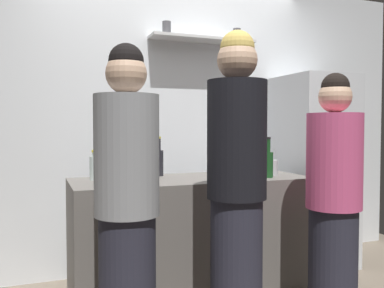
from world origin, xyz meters
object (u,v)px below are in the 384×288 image
refrigerator (313,170)px  wine_bottle_dark_glass (159,161)px  water_bottle_plastic (95,167)px  person_grey_hoodie (127,207)px  person_pink_top (334,203)px  wine_bottle_green_glass (268,163)px  baking_pan (127,180)px  utensil_holder (271,167)px  person_blonde (237,189)px

refrigerator → wine_bottle_dark_glass: 1.52m
refrigerator → water_bottle_plastic: bearing=-174.4°
person_grey_hoodie → wine_bottle_dark_glass: bearing=140.6°
wine_bottle_dark_glass → person_pink_top: person_pink_top is taller
wine_bottle_green_glass → refrigerator: bearing=33.2°
baking_pan → utensil_holder: bearing=5.0°
utensil_holder → person_blonde: bearing=-133.5°
baking_pan → person_grey_hoodie: bearing=-101.5°
wine_bottle_dark_glass → water_bottle_plastic: 0.50m
baking_pan → water_bottle_plastic: (-0.16, 0.29, 0.07)m
wine_bottle_green_glass → person_pink_top: size_ratio=0.19×
utensil_holder → person_blonde: 0.93m
refrigerator → water_bottle_plastic: size_ratio=8.11×
wine_bottle_green_glass → person_grey_hoodie: (-1.17, -0.53, -0.15)m
wine_bottle_green_glass → person_grey_hoodie: bearing=-155.8°
utensil_holder → person_grey_hoodie: bearing=-152.7°
utensil_holder → water_bottle_plastic: (-1.32, 0.19, 0.03)m
refrigerator → person_blonde: size_ratio=0.95×
person_pink_top → water_bottle_plastic: bearing=-163.0°
baking_pan → wine_bottle_dark_glass: wine_bottle_dark_glass is taller
wine_bottle_green_glass → baking_pan: bearing=178.5°
person_pink_top → person_grey_hoodie: person_grey_hoodie is taller
refrigerator → wine_bottle_green_glass: refrigerator is taller
baking_pan → person_blonde: 0.77m
refrigerator → utensil_holder: 0.78m
baking_pan → refrigerator: bearing=14.7°
wine_bottle_dark_glass → person_grey_hoodie: person_grey_hoodie is taller
utensil_holder → water_bottle_plastic: bearing=172.0°
wine_bottle_green_glass → water_bottle_plastic: wine_bottle_green_glass is taller
refrigerator → utensil_holder: refrigerator is taller
wine_bottle_green_glass → person_pink_top: bearing=-77.6°
wine_bottle_green_glass → person_pink_top: (0.13, -0.57, -0.21)m
utensil_holder → person_grey_hoodie: (-1.27, -0.65, -0.10)m
utensil_holder → person_blonde: person_blonde is taller
refrigerator → person_grey_hoodie: 2.20m
utensil_holder → person_blonde: (-0.64, -0.68, -0.04)m
wine_bottle_green_glass → wine_bottle_dark_glass: 0.83m
utensil_holder → water_bottle_plastic: utensil_holder is taller
water_bottle_plastic → wine_bottle_green_glass: bearing=-14.5°
person_blonde → refrigerator: bearing=-111.9°
baking_pan → utensil_holder: utensil_holder is taller
wine_bottle_dark_glass → person_grey_hoodie: (-0.44, -0.92, -0.16)m
person_pink_top → utensil_holder: bearing=142.2°
refrigerator → utensil_holder: (-0.68, -0.38, 0.08)m
wine_bottle_dark_glass → person_grey_hoodie: 1.03m
baking_pan → person_blonde: (0.52, -0.57, -0.00)m
utensil_holder → water_bottle_plastic: 1.33m
baking_pan → person_blonde: size_ratio=0.19×
refrigerator → wine_bottle_dark_glass: refrigerator is taller
wine_bottle_dark_glass → person_pink_top: size_ratio=0.19×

